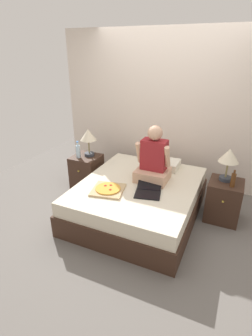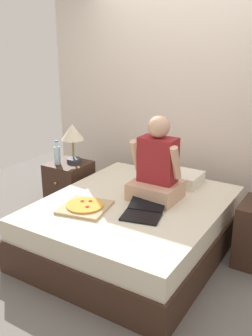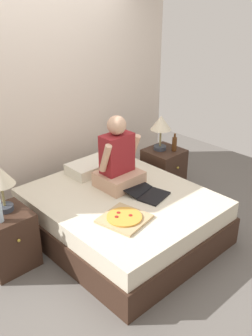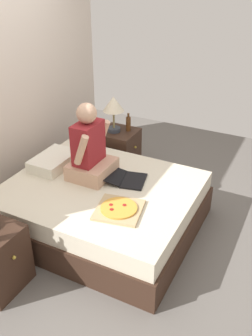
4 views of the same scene
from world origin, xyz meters
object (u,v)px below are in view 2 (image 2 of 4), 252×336
Objects in this scene: nightstand_left at (70,186)px; person_seated at (157,169)px; water_bottle at (57,155)px; bed at (134,226)px; pizza_box at (85,207)px; lamp_on_left_nightstand at (73,135)px; laptop at (143,212)px.

nightstand_left is 0.73× the size of person_seated.
water_bottle reaches higher than nightstand_left.
water_bottle is (-1.18, 0.30, 0.44)m from bed.
bed is 2.40× the size of person_seated.
lamp_on_left_nightstand is at bearing 134.18° from pizza_box.
person_seated is 0.74m from pizza_box.
laptop reaches higher than pizza_box.
lamp_on_left_nightstand is (0.04, 0.05, 0.61)m from nightstand_left.
person_seated is (1.19, -0.24, -0.11)m from lamp_on_left_nightstand.
water_bottle is 0.35× the size of person_seated.
nightstand_left is 2.06× the size of water_bottle.
nightstand_left reaches higher than bed.
water_bottle is at bearing -130.60° from lamp_on_left_nightstand.
lamp_on_left_nightstand is 1.63× the size of water_bottle.
lamp_on_left_nightstand is 0.95× the size of pizza_box.
pizza_box is at bearing -127.45° from person_seated.
person_seated is 1.66× the size of pizza_box.
lamp_on_left_nightstand is 0.95× the size of laptop.
pizza_box is at bearing -42.50° from nightstand_left.
nightstand_left is 1.19× the size of laptop.
lamp_on_left_nightstand reaches higher than pizza_box.
laptop is at bearing -42.74° from bed.
laptop is at bearing -23.78° from nightstand_left.
lamp_on_left_nightstand is 1.22m from person_seated.
person_seated is 1.64× the size of laptop.
water_bottle reaches higher than pizza_box.
pizza_box reaches higher than bed.
laptop is at bearing -26.30° from lamp_on_left_nightstand.
bed is at bearing -14.08° from water_bottle.
lamp_on_left_nightstand is 0.58× the size of person_seated.
person_seated is (1.31, -0.10, 0.10)m from water_bottle.
laptop is 1.01× the size of pizza_box.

